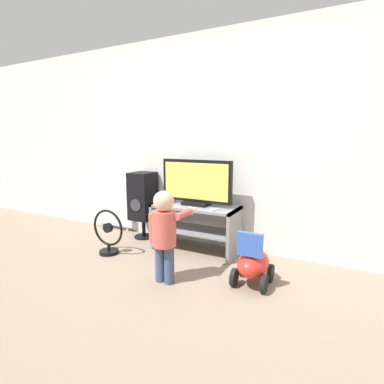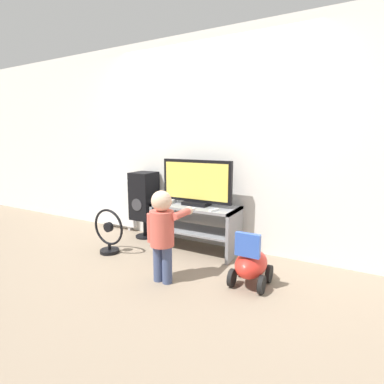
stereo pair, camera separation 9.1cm
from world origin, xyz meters
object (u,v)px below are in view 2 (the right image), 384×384
remote_primary (214,210)px  floor_fan (109,233)px  radiator (117,202)px  child (163,229)px  ride_on_toy (251,264)px  game_console (171,202)px  speaker_tower (144,197)px  television (197,183)px

remote_primary → floor_fan: size_ratio=0.25×
floor_fan → radiator: (-0.62, 0.82, 0.16)m
child → ride_on_toy: child is taller
floor_fan → game_console: bearing=43.8°
game_console → radiator: bearing=166.0°
speaker_tower → radiator: speaker_tower is taller
child → radiator: child is taller
game_console → floor_fan: 0.83m
floor_fan → speaker_tower: bearing=89.0°
television → game_console: 0.41m
game_console → ride_on_toy: bearing=-21.8°
floor_fan → ride_on_toy: 1.73m
game_console → speaker_tower: (-0.53, 0.15, -0.02)m
remote_primary → floor_fan: remote_primary is taller
speaker_tower → radiator: (-0.64, 0.14, -0.17)m
child → speaker_tower: 1.37m
floor_fan → ride_on_toy: floor_fan is taller
television → game_console: size_ratio=5.75×
game_console → television: bearing=13.0°
ride_on_toy → radiator: radiator is taller
remote_primary → ride_on_toy: (0.55, -0.37, -0.37)m
television → remote_primary: (0.31, -0.18, -0.26)m
game_console → child: 0.93m
child → ride_on_toy: bearing=24.5°
television → remote_primary: 0.44m
television → radiator: size_ratio=1.21×
game_console → floor_fan: (-0.55, -0.52, -0.34)m
remote_primary → radiator: bearing=167.5°
remote_primary → game_console: bearing=170.4°
game_console → speaker_tower: 0.56m
game_console → remote_primary: bearing=-9.6°
game_console → child: (0.44, -0.81, -0.06)m
radiator → child: bearing=-34.5°
game_console → radiator: size_ratio=0.21×
remote_primary → floor_fan: bearing=-160.4°
ride_on_toy → remote_primary: bearing=146.5°
remote_primary → ride_on_toy: bearing=-33.5°
child → radiator: (-1.61, 1.11, -0.12)m
television → ride_on_toy: bearing=-32.2°
television → remote_primary: size_ratio=6.68×
speaker_tower → remote_primary: bearing=-12.4°
speaker_tower → radiator: 0.67m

